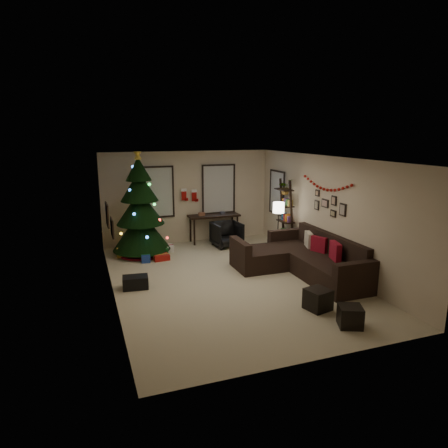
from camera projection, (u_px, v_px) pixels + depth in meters
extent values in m
plane|color=#BFB290|center=(229.00, 280.00, 9.07)|extent=(7.00, 7.00, 0.00)
plane|color=white|center=(229.00, 158.00, 8.47)|extent=(7.00, 7.00, 0.00)
plane|color=beige|center=(188.00, 197.00, 11.98)|extent=(5.00, 0.00, 5.00)
plane|color=beige|center=(318.00, 273.00, 5.56)|extent=(5.00, 0.00, 5.00)
plane|color=beige|center=(110.00, 230.00, 7.95)|extent=(0.00, 7.00, 7.00)
plane|color=beige|center=(328.00, 213.00, 9.59)|extent=(0.00, 7.00, 7.00)
cube|color=#728CB2|center=(156.00, 192.00, 11.60)|extent=(0.94, 0.02, 1.35)
cube|color=beige|center=(156.00, 192.00, 11.60)|extent=(0.94, 0.03, 1.35)
cube|color=#728CB2|center=(218.00, 189.00, 12.22)|extent=(0.94, 0.02, 1.35)
cube|color=beige|center=(218.00, 189.00, 12.22)|extent=(0.94, 0.03, 1.35)
cube|color=#728CB2|center=(277.00, 192.00, 11.89)|extent=(0.05, 0.27, 1.17)
cube|color=beige|center=(277.00, 192.00, 11.89)|extent=(0.05, 0.45, 1.17)
cylinder|color=black|center=(142.00, 248.00, 10.94)|extent=(0.11, 0.11, 0.34)
cone|color=black|center=(141.00, 230.00, 10.83)|extent=(1.53, 1.53, 1.07)
cone|color=black|center=(140.00, 207.00, 10.69)|extent=(1.26, 1.26, 0.90)
cone|color=black|center=(139.00, 186.00, 10.57)|extent=(0.99, 0.99, 0.79)
cone|color=black|center=(138.00, 169.00, 10.47)|extent=(0.68, 0.68, 0.62)
cylinder|color=maroon|center=(142.00, 253.00, 10.98)|extent=(1.24, 1.24, 0.05)
cube|color=navy|center=(146.00, 258.00, 10.28)|extent=(0.22, 0.22, 0.20)
cube|color=maroon|center=(161.00, 257.00, 10.46)|extent=(0.40, 0.30, 0.15)
cube|color=#14591E|center=(162.00, 251.00, 10.86)|extent=(0.35, 0.28, 0.22)
cube|color=gold|center=(123.00, 252.00, 10.70)|extent=(0.26, 0.26, 0.28)
cube|color=silver|center=(169.00, 248.00, 11.22)|extent=(0.25, 0.30, 0.18)
cube|color=black|center=(316.00, 265.00, 9.38)|extent=(1.01, 2.69, 0.47)
cube|color=black|center=(332.00, 244.00, 9.41)|extent=(0.20, 2.69, 0.46)
cube|color=black|center=(356.00, 280.00, 8.02)|extent=(1.01, 0.20, 0.74)
cube|color=black|center=(286.00, 243.00, 10.68)|extent=(1.01, 0.20, 0.74)
cube|color=black|center=(262.00, 258.00, 9.83)|extent=(0.95, 1.01, 0.47)
cube|color=black|center=(240.00, 256.00, 9.61)|extent=(0.18, 1.01, 0.74)
cube|color=maroon|center=(335.00, 253.00, 8.92)|extent=(0.24, 0.48, 0.46)
cube|color=maroon|center=(319.00, 245.00, 9.52)|extent=(0.25, 0.41, 0.40)
cube|color=beige|center=(309.00, 241.00, 9.94)|extent=(0.24, 0.44, 0.42)
cube|color=black|center=(318.00, 299.00, 7.53)|extent=(0.50, 0.50, 0.39)
cube|color=black|center=(350.00, 316.00, 6.87)|extent=(0.50, 0.50, 0.36)
cube|color=black|center=(214.00, 216.00, 12.08)|extent=(1.53, 0.55, 0.05)
cylinder|color=black|center=(194.00, 233.00, 11.75)|extent=(0.05, 0.05, 0.76)
cylinder|color=black|center=(190.00, 229.00, 12.15)|extent=(0.05, 0.05, 0.76)
cylinder|color=black|center=(237.00, 229.00, 12.20)|extent=(0.05, 0.05, 0.76)
cylinder|color=black|center=(232.00, 226.00, 12.60)|extent=(0.05, 0.05, 0.76)
imported|color=black|center=(227.00, 234.00, 11.64)|extent=(0.76, 0.72, 0.73)
cube|color=black|center=(292.00, 217.00, 10.89)|extent=(0.05, 0.05, 1.99)
cube|color=black|center=(282.00, 214.00, 11.37)|extent=(0.05, 0.05, 1.99)
cube|color=black|center=(285.00, 237.00, 11.26)|extent=(0.30, 0.55, 0.03)
cube|color=black|center=(286.00, 221.00, 11.16)|extent=(0.30, 0.55, 0.03)
cube|color=black|center=(286.00, 205.00, 11.06)|extent=(0.30, 0.55, 0.03)
cube|color=black|center=(287.00, 189.00, 10.96)|extent=(0.30, 0.55, 0.03)
imported|color=#4C4C4C|center=(285.00, 185.00, 11.04)|extent=(0.62, 0.59, 0.54)
cylinder|color=black|center=(277.00, 253.00, 11.04)|extent=(0.25, 0.25, 0.03)
cylinder|color=black|center=(278.00, 231.00, 10.90)|extent=(0.03, 0.03, 1.19)
cylinder|color=white|center=(279.00, 208.00, 10.76)|extent=(0.30, 0.30, 0.28)
cube|color=black|center=(107.00, 215.00, 8.76)|extent=(0.04, 0.60, 0.50)
cube|color=tan|center=(107.00, 215.00, 8.76)|extent=(0.01, 0.54, 0.45)
cube|color=black|center=(112.00, 228.00, 7.57)|extent=(0.04, 0.45, 0.35)
cube|color=beige|center=(112.00, 228.00, 7.57)|extent=(0.01, 0.41, 0.31)
cube|color=black|center=(343.00, 210.00, 8.99)|extent=(0.03, 0.22, 0.28)
cube|color=black|center=(334.00, 201.00, 9.28)|extent=(0.03, 0.18, 0.22)
cube|color=black|center=(333.00, 213.00, 9.34)|extent=(0.03, 0.20, 0.16)
cube|color=black|center=(325.00, 203.00, 9.62)|extent=(0.03, 0.26, 0.20)
cube|color=black|center=(317.00, 205.00, 9.97)|extent=(0.03, 0.18, 0.24)
cube|color=black|center=(317.00, 193.00, 9.90)|extent=(0.03, 0.16, 0.16)
cube|color=#990F0C|center=(184.00, 195.00, 11.80)|extent=(0.14, 0.04, 0.30)
cube|color=white|center=(184.00, 190.00, 11.76)|extent=(0.16, 0.05, 0.08)
cube|color=#990F0C|center=(186.00, 199.00, 11.85)|extent=(0.10, 0.04, 0.08)
cube|color=#990F0C|center=(194.00, 196.00, 11.98)|extent=(0.14, 0.04, 0.30)
cube|color=white|center=(194.00, 191.00, 11.95)|extent=(0.16, 0.05, 0.08)
cube|color=#990F0C|center=(197.00, 200.00, 12.03)|extent=(0.10, 0.04, 0.08)
cube|color=black|center=(135.00, 282.00, 8.56)|extent=(0.56, 0.41, 0.26)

